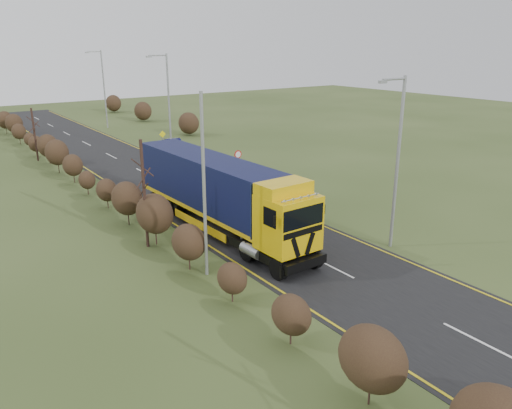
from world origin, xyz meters
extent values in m
plane|color=#35451D|center=(0.00, 0.00, 0.00)|extent=(160.00, 160.00, 0.00)
cube|color=black|center=(0.00, 10.00, 0.01)|extent=(8.00, 120.00, 0.02)
cube|color=#2D2A28|center=(6.50, 20.00, 0.01)|extent=(6.00, 18.00, 0.02)
cube|color=gold|center=(-3.70, 10.00, 0.03)|extent=(0.12, 116.00, 0.01)
cube|color=gold|center=(3.70, 10.00, 0.03)|extent=(0.12, 116.00, 0.01)
cube|color=silver|center=(0.00, -12.00, 0.03)|extent=(0.12, 3.00, 0.01)
cube|color=silver|center=(0.00, -4.00, 0.03)|extent=(0.12, 3.00, 0.01)
cube|color=silver|center=(0.00, 4.00, 0.03)|extent=(0.12, 3.00, 0.01)
cube|color=silver|center=(0.00, 12.00, 0.03)|extent=(0.12, 3.00, 0.01)
cube|color=silver|center=(0.00, 20.00, 0.03)|extent=(0.12, 3.00, 0.01)
cube|color=silver|center=(0.00, 28.00, 0.03)|extent=(0.12, 3.00, 0.01)
cube|color=silver|center=(0.00, 36.00, 0.03)|extent=(0.12, 3.00, 0.01)
cube|color=silver|center=(0.00, 44.00, 0.03)|extent=(0.12, 3.00, 0.01)
cube|color=silver|center=(0.00, 52.00, 0.03)|extent=(0.12, 3.00, 0.01)
cube|color=silver|center=(0.00, 60.00, 0.03)|extent=(0.12, 3.00, 0.01)
ellipsoid|color=#311E15|center=(-6.05, -12.00, 1.69)|extent=(1.80, 2.34, 2.07)
ellipsoid|color=#311E15|center=(-5.97, -8.00, 1.26)|extent=(1.34, 1.74, 1.54)
ellipsoid|color=#311E15|center=(-6.02, -4.00, 1.14)|extent=(1.21, 1.57, 1.39)
ellipsoid|color=#311E15|center=(-6.00, 0.00, 1.49)|extent=(1.58, 2.06, 1.82)
ellipsoid|color=#311E15|center=(-5.98, 4.00, 1.84)|extent=(1.96, 2.55, 2.25)
ellipsoid|color=#311E15|center=(-6.03, 8.00, 1.72)|extent=(1.83, 2.38, 2.10)
ellipsoid|color=#311E15|center=(-5.95, 12.00, 1.28)|extent=(1.37, 1.78, 1.57)
ellipsoid|color=#311E15|center=(-6.06, 16.00, 1.13)|extent=(1.20, 1.56, 1.38)
ellipsoid|color=#311E15|center=(-5.92, 20.00, 1.46)|extent=(1.55, 2.02, 1.78)
ellipsoid|color=#311E15|center=(-6.09, 24.00, 1.83)|extent=(1.95, 2.53, 2.24)
ellipsoid|color=#311E15|center=(-5.90, 28.00, 1.74)|extent=(1.85, 2.41, 2.13)
ellipsoid|color=#311E15|center=(-6.12, 32.00, 1.31)|extent=(1.40, 1.81, 1.61)
ellipsoid|color=#311E15|center=(-5.87, 36.00, 1.12)|extent=(1.19, 1.55, 1.37)
ellipsoid|color=#311E15|center=(-6.14, 40.00, 1.43)|extent=(1.52, 1.97, 1.75)
ellipsoid|color=#311E15|center=(-5.84, 44.00, 1.81)|extent=(1.93, 2.51, 2.22)
ellipsoid|color=#311E15|center=(-6.17, 48.00, 1.76)|extent=(1.88, 2.44, 2.16)
ellipsoid|color=#311E15|center=(-5.82, 52.00, 1.34)|extent=(1.43, 1.85, 1.64)
cylinder|color=#301E18|center=(-6.50, 4.00, 3.03)|extent=(0.18, 0.18, 6.05)
cylinder|color=#301E18|center=(-6.50, 30.00, 2.53)|extent=(0.18, 0.18, 5.06)
cube|color=black|center=(-1.93, -1.77, 0.74)|extent=(2.68, 4.94, 0.48)
cube|color=#E2B209|center=(-1.93, -2.72, 2.49)|extent=(2.71, 2.41, 2.75)
cube|color=black|center=(-1.93, -3.83, 0.58)|extent=(2.65, 0.21, 0.58)
cube|color=black|center=(-2.37, -3.90, 1.64)|extent=(0.64, 0.04, 1.14)
cube|color=black|center=(-1.48, -3.90, 1.64)|extent=(0.64, 0.04, 1.14)
cube|color=black|center=(-1.93, -3.87, 3.07)|extent=(2.49, 0.13, 1.01)
cube|color=black|center=(-1.93, -3.90, 2.33)|extent=(2.43, 0.10, 0.30)
cube|color=#E2B209|center=(-1.93, -2.35, 4.16)|extent=(2.69, 1.56, 0.59)
cylinder|color=silver|center=(-1.93, -3.62, 3.97)|extent=(2.33, 0.13, 0.06)
cube|color=black|center=(-3.44, -3.62, 3.12)|extent=(0.08, 0.12, 0.48)
cube|color=black|center=(-0.42, -3.62, 3.12)|extent=(0.08, 0.12, 0.48)
cylinder|color=gray|center=(-3.15, -1.35, 0.79)|extent=(0.63, 1.39, 0.59)
cylinder|color=gray|center=(-0.71, -1.35, 0.79)|extent=(0.63, 1.39, 0.59)
cube|color=yellow|center=(-1.93, 5.11, 1.30)|extent=(3.04, 13.41, 0.25)
cube|color=black|center=(-1.93, 5.11, 2.88)|extent=(3.01, 12.99, 2.91)
cube|color=#101C44|center=(-1.93, 11.59, 2.88)|extent=(2.63, 0.14, 2.91)
cube|color=#101C44|center=(-1.93, -1.37, 2.88)|extent=(2.63, 0.14, 2.91)
cube|color=black|center=(-1.93, 9.13, 0.69)|extent=(2.55, 3.88, 0.37)
cube|color=yellow|center=(-3.22, 4.05, 0.58)|extent=(0.22, 5.82, 0.48)
cube|color=yellow|center=(-0.64, 4.05, 0.58)|extent=(0.22, 5.82, 0.48)
cylinder|color=black|center=(-3.04, -3.46, 0.55)|extent=(0.37, 1.11, 1.10)
cylinder|color=black|center=(-0.82, -3.46, 0.55)|extent=(0.37, 1.11, 1.10)
cylinder|color=black|center=(-3.04, -0.82, 0.55)|extent=(0.37, 1.11, 1.10)
cylinder|color=black|center=(-0.82, -0.82, 0.55)|extent=(0.37, 1.11, 1.10)
cylinder|color=black|center=(-3.04, 8.18, 0.55)|extent=(0.37, 1.11, 1.10)
cylinder|color=black|center=(-0.82, 8.18, 0.55)|extent=(0.37, 1.11, 1.10)
cylinder|color=black|center=(-3.04, 9.24, 0.55)|extent=(0.37, 1.11, 1.10)
cylinder|color=black|center=(-0.82, 9.24, 0.55)|extent=(0.37, 1.11, 1.10)
cylinder|color=black|center=(-3.04, 10.30, 0.55)|extent=(0.37, 1.11, 1.10)
cylinder|color=black|center=(-0.82, 10.30, 0.55)|extent=(0.37, 1.11, 1.10)
imported|color=maroon|center=(5.23, 17.12, 0.66)|extent=(2.43, 4.16, 1.33)
imported|color=#0B0C40|center=(5.90, 26.14, 0.74)|extent=(2.87, 4.78, 1.49)
cylinder|color=gray|center=(4.60, -3.80, 4.65)|extent=(0.18, 0.18, 9.30)
cylinder|color=gray|center=(3.77, -3.80, 9.15)|extent=(1.65, 0.12, 0.12)
cube|color=gray|center=(2.95, -3.80, 9.04)|extent=(0.47, 0.19, 0.14)
cylinder|color=gray|center=(4.60, 23.68, 4.96)|extent=(0.18, 0.18, 9.92)
cylinder|color=gray|center=(3.72, 23.68, 9.76)|extent=(1.76, 0.12, 0.12)
cube|color=gray|center=(2.84, 23.68, 9.64)|extent=(0.50, 0.20, 0.15)
cylinder|color=gray|center=(5.80, 45.46, 4.98)|extent=(0.18, 0.18, 9.96)
cylinder|color=gray|center=(4.91, 45.46, 9.80)|extent=(1.77, 0.12, 0.12)
cube|color=gray|center=(4.03, 45.46, 9.69)|extent=(0.50, 0.20, 0.15)
cylinder|color=gray|center=(-5.58, -0.99, 4.42)|extent=(0.16, 0.16, 8.85)
cylinder|color=gray|center=(5.60, 13.27, 1.05)|extent=(0.08, 0.08, 2.09)
cylinder|color=red|center=(5.60, 13.24, 2.09)|extent=(0.67, 0.04, 0.67)
cylinder|color=white|center=(5.60, 13.22, 2.09)|extent=(0.50, 0.02, 0.50)
cylinder|color=gray|center=(5.80, 28.25, 0.75)|extent=(0.08, 0.08, 1.49)
cube|color=yellow|center=(5.80, 28.20, 1.60)|extent=(0.75, 0.04, 0.75)
camera|label=1|loc=(-16.45, -20.58, 10.86)|focal=35.00mm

